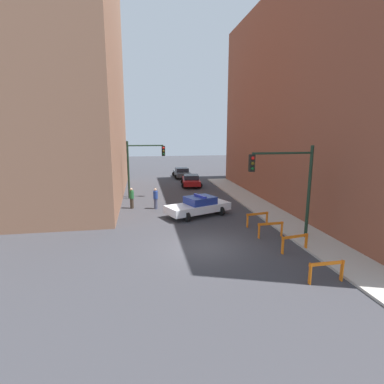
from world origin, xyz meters
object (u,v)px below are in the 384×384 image
at_px(parked_car_near, 191,180).
at_px(traffic_light_near, 290,179).
at_px(barrier_mid, 295,241).
at_px(police_car, 199,206).
at_px(pedestrian_crossing, 156,198).
at_px(traffic_light_far, 140,161).
at_px(barrier_corner, 257,217).
at_px(barrier_front, 327,268).
at_px(pedestrian_corner, 132,198).
at_px(parked_car_mid, 182,173).
at_px(barrier_back, 271,227).

bearing_deg(parked_car_near, traffic_light_near, -76.30).
bearing_deg(traffic_light_near, barrier_mid, -103.70).
bearing_deg(traffic_light_near, police_car, 124.11).
relative_size(traffic_light_near, barrier_mid, 3.28).
height_order(pedestrian_crossing, barrier_mid, pedestrian_crossing).
bearing_deg(traffic_light_near, traffic_light_far, 122.70).
xyz_separation_m(police_car, barrier_corner, (3.28, -3.12, -0.11)).
height_order(traffic_light_near, barrier_front, traffic_light_near).
relative_size(parked_car_near, barrier_front, 2.78).
bearing_deg(pedestrian_crossing, pedestrian_corner, -23.50).
bearing_deg(barrier_mid, pedestrian_crossing, 123.31).
relative_size(traffic_light_near, barrier_front, 3.25).
bearing_deg(pedestrian_corner, parked_car_near, -58.12).
height_order(parked_car_mid, barrier_mid, parked_car_mid).
distance_m(pedestrian_corner, barrier_mid, 13.37).
relative_size(traffic_light_far, barrier_back, 3.25).
bearing_deg(barrier_back, traffic_light_far, 121.57).
distance_m(traffic_light_far, barrier_back, 14.26).
bearing_deg(traffic_light_far, parked_car_mid, 65.28).
distance_m(parked_car_near, barrier_back, 17.15).
relative_size(police_car, barrier_front, 3.15).
height_order(barrier_back, barrier_corner, same).
relative_size(police_car, pedestrian_corner, 3.04).
bearing_deg(police_car, traffic_light_near, -168.54).
bearing_deg(barrier_corner, pedestrian_corner, 143.37).
relative_size(traffic_light_far, barrier_corner, 3.28).
distance_m(parked_car_mid, barrier_front, 28.94).
bearing_deg(barrier_front, pedestrian_crossing, 115.46).
bearing_deg(barrier_mid, traffic_light_near, 76.30).
bearing_deg(pedestrian_crossing, traffic_light_far, -85.28).
height_order(traffic_light_far, parked_car_near, traffic_light_far).
xyz_separation_m(police_car, barrier_back, (3.24, -5.23, -0.11)).
relative_size(traffic_light_far, parked_car_near, 1.17).
distance_m(police_car, barrier_corner, 4.53).
height_order(barrier_front, barrier_back, same).
bearing_deg(police_car, barrier_mid, -177.22).
height_order(traffic_light_near, barrier_mid, traffic_light_near).
distance_m(barrier_mid, barrier_corner, 4.35).
relative_size(parked_car_near, barrier_back, 2.78).
relative_size(police_car, barrier_corner, 3.19).
bearing_deg(pedestrian_crossing, barrier_front, 105.50).
xyz_separation_m(police_car, pedestrian_corner, (-4.86, 2.93, 0.14)).
xyz_separation_m(barrier_front, barrier_mid, (0.31, 3.14, 0.00)).
xyz_separation_m(pedestrian_corner, barrier_front, (8.10, -13.52, -0.24)).
distance_m(traffic_light_near, pedestrian_corner, 12.70).
bearing_deg(traffic_light_near, pedestrian_corner, 135.16).
xyz_separation_m(parked_car_mid, pedestrian_corner, (-6.11, -15.35, 0.19)).
bearing_deg(pedestrian_crossing, barrier_mid, 113.36).
bearing_deg(barrier_corner, traffic_light_far, 126.91).
bearing_deg(police_car, barrier_back, -170.91).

